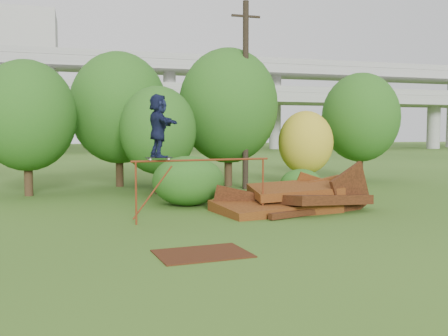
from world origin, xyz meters
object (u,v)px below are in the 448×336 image
object	(u,v)px
skater	(158,126)
utility_pole	(246,95)
scrap_pile	(293,200)
flat_plate	(202,254)

from	to	relation	value
skater	utility_pole	world-z (taller)	utility_pole
scrap_pile	skater	world-z (taller)	skater
scrap_pile	utility_pole	distance (m)	8.04
flat_plate	utility_pole	bearing A→B (deg)	66.99
skater	flat_plate	bearing A→B (deg)	173.02
skater	flat_plate	size ratio (longest dim) A/B	0.93
skater	flat_plate	xyz separation A→B (m)	(0.31, -4.11, -2.88)
scrap_pile	flat_plate	world-z (taller)	scrap_pile
skater	utility_pole	size ratio (longest dim) A/B	0.21
scrap_pile	utility_pole	xyz separation A→B (m)	(0.61, 6.88, 4.12)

